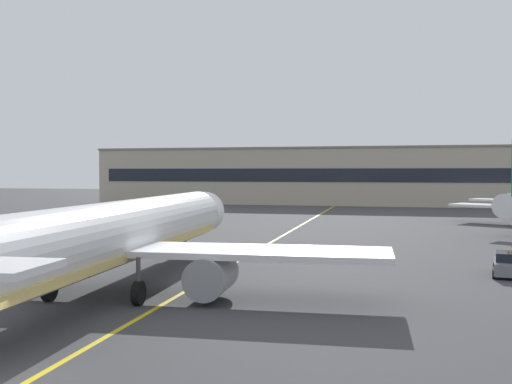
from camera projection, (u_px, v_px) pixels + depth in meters
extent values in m
plane|color=#3D3D3F|center=(11.00, 383.00, 20.12)|extent=(400.00, 400.00, 0.00)
cube|color=yellow|center=(244.00, 258.00, 49.20)|extent=(3.17, 179.98, 0.01)
cylinder|color=white|center=(109.00, 235.00, 34.17)|extent=(5.93, 36.16, 3.80)
cone|color=white|center=(201.00, 212.00, 53.12)|extent=(3.76, 2.81, 3.61)
cube|color=#DBBC66|center=(109.00, 253.00, 34.20)|extent=(5.68, 33.28, 0.44)
cube|color=black|center=(195.00, 206.00, 51.23)|extent=(2.91, 1.27, 0.60)
cube|color=white|center=(113.00, 249.00, 34.79)|extent=(32.23, 6.69, 0.36)
cylinder|color=gray|center=(7.00, 269.00, 34.99)|extent=(2.51, 3.73, 2.30)
cylinder|color=black|center=(25.00, 264.00, 36.81)|extent=(1.96, 0.30, 1.95)
cylinder|color=gray|center=(211.00, 276.00, 32.70)|extent=(2.51, 3.73, 2.30)
cylinder|color=black|center=(220.00, 270.00, 34.52)|extent=(1.96, 0.30, 1.95)
cylinder|color=#4C4C51|center=(185.00, 241.00, 48.48)|extent=(0.24, 0.24, 1.60)
cylinder|color=black|center=(185.00, 254.00, 48.51)|extent=(0.45, 0.92, 0.90)
cylinder|color=#4C4C51|center=(49.00, 269.00, 32.74)|extent=(0.24, 0.24, 1.60)
cylinder|color=black|center=(49.00, 289.00, 32.78)|extent=(0.48, 1.32, 1.30)
cylinder|color=#4C4C51|center=(138.00, 272.00, 31.78)|extent=(0.24, 0.24, 1.60)
cylinder|color=black|center=(138.00, 293.00, 31.82)|extent=(0.48, 1.32, 1.30)
cone|color=white|center=(509.00, 206.00, 62.31)|extent=(3.53, 3.51, 2.60)
cube|color=slate|center=(508.00, 267.00, 40.73)|extent=(2.39, 4.42, 0.84)
cube|color=black|center=(508.00, 257.00, 40.61)|extent=(1.90, 2.51, 0.60)
cylinder|color=orange|center=(508.00, 251.00, 40.69)|extent=(0.14, 0.14, 0.14)
cube|color=yellow|center=(508.00, 267.00, 40.73)|extent=(2.40, 4.21, 0.14)
cylinder|color=black|center=(494.00, 274.00, 39.64)|extent=(0.31, 0.67, 0.64)
cylinder|color=black|center=(495.00, 267.00, 42.50)|extent=(0.31, 0.67, 0.64)
cone|color=orange|center=(208.00, 255.00, 49.04)|extent=(0.36, 0.36, 0.55)
cylinder|color=white|center=(208.00, 254.00, 49.04)|extent=(0.23, 0.23, 0.07)
cube|color=orange|center=(208.00, 258.00, 49.05)|extent=(0.44, 0.44, 0.03)
cube|color=#B2A893|center=(376.00, 177.00, 125.96)|extent=(122.83, 12.00, 11.91)
cube|color=black|center=(374.00, 175.00, 120.08)|extent=(117.91, 0.12, 2.80)
cube|color=gray|center=(376.00, 148.00, 125.74)|extent=(123.23, 12.40, 0.40)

